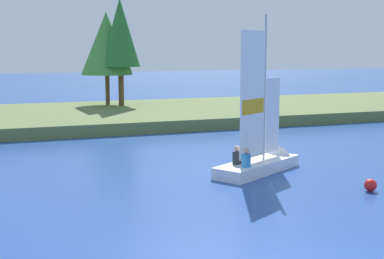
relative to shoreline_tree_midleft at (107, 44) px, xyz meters
The scene contains 5 objects.
shore_bank 5.84m from the shoreline_tree_midleft, 111.86° to the right, with size 80.00×12.70×0.65m, color #5B703D.
shoreline_tree_midleft is the anchor object (origin of this frame).
shoreline_tree_centre 1.35m from the shoreline_tree_midleft, 49.36° to the right, with size 2.62×2.62×7.15m.
sailboat 20.14m from the shoreline_tree_midleft, 84.60° to the right, with size 4.48×3.30×5.98m.
channel_buoy 24.27m from the shoreline_tree_midleft, 81.87° to the right, with size 0.40×0.40×0.40m, color red.
Camera 1 is at (-6.39, -7.91, 4.42)m, focal length 51.64 mm.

